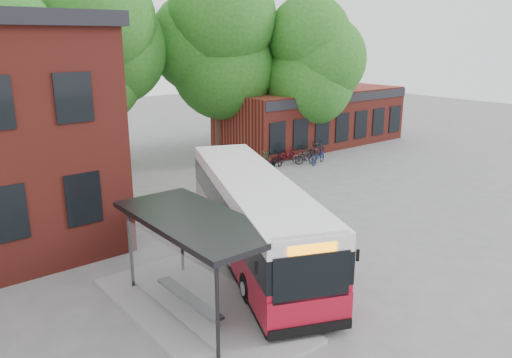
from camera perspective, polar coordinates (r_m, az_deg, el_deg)
ground at (r=18.24m, az=3.80°, el=-8.95°), size 100.00×100.00×0.00m
shop_row at (r=37.48m, az=6.38°, el=7.10°), size 14.00×6.20×4.00m
bus_shelter at (r=14.43m, az=-6.82°, el=-9.68°), size 3.60×7.00×2.90m
bike_rail at (r=31.10m, az=4.00°, el=1.96°), size 5.20×0.10×0.38m
tree_1 at (r=31.71m, az=-16.15°, el=10.83°), size 7.92×7.92×10.40m
tree_2 at (r=34.17m, az=-4.43°, el=12.22°), size 7.92×7.92×11.00m
tree_3 at (r=34.36m, az=6.51°, el=10.75°), size 7.04×7.04×9.28m
city_bus at (r=17.93m, az=-0.35°, el=-4.33°), size 6.76×11.49×2.91m
bicycle_0 at (r=29.49m, az=1.54°, el=1.68°), size 1.69×1.17×0.84m
bicycle_1 at (r=30.81m, az=0.97°, el=2.42°), size 1.68×0.85×0.97m
bicycle_2 at (r=30.04m, az=2.25°, el=2.08°), size 1.99×1.38×0.99m
bicycle_3 at (r=31.87m, az=3.63°, el=2.82°), size 1.61×0.67×0.94m
bicycle_4 at (r=31.87m, az=5.22°, el=2.70°), size 1.62×0.59×0.85m
bicycle_5 at (r=31.30m, az=5.75°, el=2.50°), size 1.56×0.92×0.90m
bicycle_6 at (r=31.47m, az=7.09°, el=2.58°), size 1.94×1.25×0.96m
bicycle_7 at (r=33.19m, az=6.83°, el=3.42°), size 1.91×0.74×1.12m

